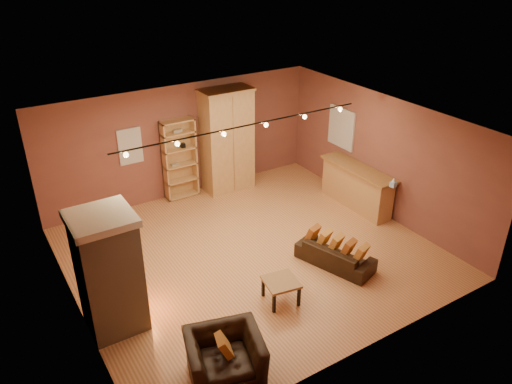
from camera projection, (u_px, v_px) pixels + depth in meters
floor at (252, 253)px, 10.37m from camera, size 7.00×7.00×0.00m
ceiling at (251, 125)px, 9.09m from camera, size 7.00×7.00×0.00m
back_wall at (182, 141)px, 12.18m from camera, size 7.00×0.02×2.80m
left_wall at (67, 245)px, 8.08m from camera, size 0.02×6.50×2.80m
right_wall at (382, 156)px, 11.37m from camera, size 0.02×6.50×2.80m
fireplace at (109, 272)px, 8.00m from camera, size 1.01×0.98×2.12m
back_window at (130, 146)px, 11.48m from camera, size 0.56×0.04×0.86m
bookcase at (179, 158)px, 12.19m from camera, size 0.82×0.32×2.02m
armoire at (227, 140)px, 12.47m from camera, size 1.29×0.73×2.63m
bar_counter at (356, 187)px, 11.94m from camera, size 0.57×2.12×1.01m
tissue_box at (393, 183)px, 10.79m from camera, size 0.13×0.13×0.21m
right_window at (341, 128)px, 12.30m from camera, size 0.05×0.90×1.00m
loveseat at (335, 251)px, 9.84m from camera, size 0.92×1.63×0.69m
armchair at (224, 351)px, 7.25m from camera, size 1.25×0.99×0.96m
coffee_table at (281, 284)px, 8.84m from camera, size 0.67×0.67×0.44m
track_rail at (245, 127)px, 9.29m from camera, size 5.20×0.09×0.13m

